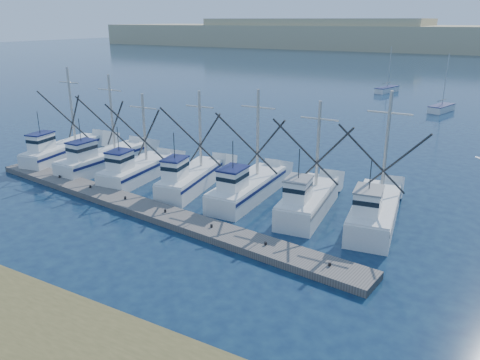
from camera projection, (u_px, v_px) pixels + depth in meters
name	position (u px, v px, depth m)	size (l,w,h in m)	color
ground	(190.00, 287.00, 23.20)	(500.00, 500.00, 0.00)	#0C1C38
floating_dock	(145.00, 208.00, 32.25)	(32.98, 2.20, 0.44)	#69625E
trawler_fleet	(191.00, 178.00, 36.27)	(32.54, 9.07, 8.49)	white
sailboat_near	(441.00, 108.00, 67.09)	(3.17, 5.52, 8.10)	white
sailboat_far	(387.00, 90.00, 84.96)	(3.19, 6.41, 8.10)	white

